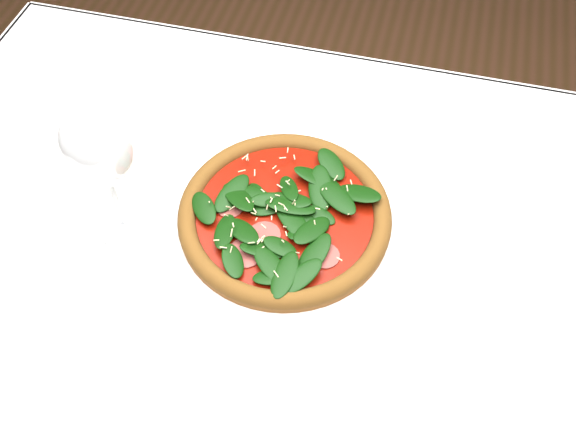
# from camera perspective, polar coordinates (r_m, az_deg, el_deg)

# --- Properties ---
(dining_table) EXTENTS (1.21, 0.81, 0.75)m
(dining_table) POSITION_cam_1_polar(r_m,az_deg,el_deg) (0.92, 1.04, -6.71)
(dining_table) COLOR silver
(dining_table) RESTS_ON ground
(plate) EXTENTS (0.33, 0.33, 0.01)m
(plate) POSITION_cam_1_polar(r_m,az_deg,el_deg) (0.85, -0.29, -0.47)
(plate) COLOR white
(plate) RESTS_ON dining_table
(pizza) EXTENTS (0.31, 0.31, 0.04)m
(pizza) POSITION_cam_1_polar(r_m,az_deg,el_deg) (0.84, -0.30, 0.28)
(pizza) COLOR #975324
(pizza) RESTS_ON plate
(wine_glass) EXTENTS (0.09, 0.09, 0.21)m
(wine_glass) POSITION_cam_1_polar(r_m,az_deg,el_deg) (0.78, -16.53, 5.72)
(wine_glass) COLOR white
(wine_glass) RESTS_ON dining_table
(saucer_near) EXTENTS (0.15, 0.15, 0.01)m
(saucer_near) POSITION_cam_1_polar(r_m,az_deg,el_deg) (0.79, 21.31, -15.16)
(saucer_near) COLOR white
(saucer_near) RESTS_ON dining_table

